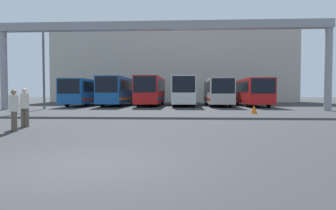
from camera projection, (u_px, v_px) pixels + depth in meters
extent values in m
plane|color=#2D3033|center=(82.00, 167.00, 6.01)|extent=(200.00, 200.00, 0.00)
cube|color=#B7B2A3|center=(174.00, 65.00, 53.96)|extent=(40.41, 12.00, 12.92)
cylinder|color=gray|center=(4.00, 71.00, 26.67)|extent=(0.60, 0.60, 6.93)
cylinder|color=gray|center=(328.00, 69.00, 25.07)|extent=(0.60, 0.60, 6.93)
cube|color=gray|center=(161.00, 26.00, 25.72)|extent=(28.76, 0.80, 0.70)
cube|color=#1959A5|center=(86.00, 91.00, 35.53)|extent=(2.53, 10.73, 2.67)
cube|color=black|center=(68.00, 86.00, 30.18)|extent=(2.33, 0.06, 1.49)
cube|color=black|center=(86.00, 87.00, 35.51)|extent=(2.56, 9.12, 1.12)
cube|color=red|center=(86.00, 99.00, 35.57)|extent=(2.56, 10.20, 0.24)
cylinder|color=black|center=(67.00, 102.00, 32.64)|extent=(0.28, 1.00, 1.00)
cylinder|color=black|center=(87.00, 102.00, 32.52)|extent=(0.28, 1.00, 1.00)
cylinder|color=black|center=(85.00, 101.00, 38.64)|extent=(0.28, 1.00, 1.00)
cylinder|color=black|center=(102.00, 101.00, 38.51)|extent=(0.28, 1.00, 1.00)
cube|color=#1959A5|center=(118.00, 90.00, 35.27)|extent=(2.53, 10.65, 2.91)
cube|color=black|center=(106.00, 84.00, 29.95)|extent=(2.32, 0.06, 1.63)
cube|color=black|center=(118.00, 86.00, 35.24)|extent=(2.56, 9.05, 1.22)
cube|color=orange|center=(118.00, 98.00, 35.30)|extent=(2.56, 10.12, 0.24)
cylinder|color=black|center=(102.00, 102.00, 32.41)|extent=(0.28, 1.01, 1.01)
cylinder|color=black|center=(122.00, 102.00, 32.28)|extent=(0.28, 1.01, 1.01)
cylinder|color=black|center=(115.00, 101.00, 38.36)|extent=(0.28, 1.01, 1.01)
cylinder|color=black|center=(132.00, 101.00, 38.23)|extent=(0.28, 1.01, 1.01)
cube|color=red|center=(151.00, 90.00, 35.44)|extent=(2.48, 11.43, 2.93)
cube|color=black|center=(145.00, 84.00, 29.73)|extent=(2.28, 0.06, 1.64)
cube|color=black|center=(151.00, 86.00, 35.41)|extent=(2.51, 9.72, 1.23)
cube|color=#1966B2|center=(151.00, 98.00, 35.47)|extent=(2.51, 10.86, 0.24)
cylinder|color=black|center=(138.00, 103.00, 32.36)|extent=(0.28, 0.91, 0.91)
cylinder|color=black|center=(158.00, 103.00, 32.24)|extent=(0.28, 0.91, 0.91)
cylinder|color=black|center=(146.00, 101.00, 38.74)|extent=(0.28, 0.91, 0.91)
cylinder|color=black|center=(162.00, 101.00, 38.62)|extent=(0.28, 0.91, 0.91)
cube|color=silver|center=(184.00, 90.00, 35.70)|extent=(2.47, 12.40, 2.93)
cube|color=black|center=(184.00, 84.00, 29.51)|extent=(2.28, 0.06, 1.64)
cube|color=black|center=(184.00, 86.00, 35.68)|extent=(2.50, 10.54, 1.23)
cube|color=black|center=(184.00, 98.00, 35.74)|extent=(2.50, 11.78, 0.24)
cylinder|color=black|center=(174.00, 102.00, 32.35)|extent=(0.28, 1.08, 1.08)
cylinder|color=black|center=(194.00, 102.00, 32.23)|extent=(0.28, 1.08, 1.08)
cylinder|color=black|center=(176.00, 100.00, 39.27)|extent=(0.28, 1.08, 1.08)
cylinder|color=black|center=(192.00, 100.00, 39.15)|extent=(0.28, 1.08, 1.08)
cube|color=beige|center=(217.00, 91.00, 34.60)|extent=(2.47, 10.62, 2.70)
cube|color=black|center=(223.00, 86.00, 29.30)|extent=(2.28, 0.06, 1.51)
cube|color=black|center=(217.00, 87.00, 34.58)|extent=(2.50, 9.02, 1.13)
cube|color=red|center=(217.00, 99.00, 34.63)|extent=(2.50, 10.09, 0.24)
cylinder|color=black|center=(210.00, 102.00, 31.74)|extent=(0.28, 1.07, 1.07)
cylinder|color=black|center=(231.00, 102.00, 31.62)|extent=(0.28, 1.07, 1.07)
cylinder|color=black|center=(206.00, 101.00, 37.67)|extent=(0.28, 1.07, 1.07)
cylinder|color=black|center=(223.00, 101.00, 37.55)|extent=(0.28, 1.07, 1.07)
cube|color=red|center=(252.00, 91.00, 34.17)|extent=(2.57, 10.20, 2.67)
cube|color=black|center=(263.00, 86.00, 29.08)|extent=(2.36, 0.06, 1.50)
cube|color=black|center=(252.00, 87.00, 34.15)|extent=(2.60, 8.67, 1.12)
cube|color=red|center=(252.00, 99.00, 34.20)|extent=(2.60, 9.69, 0.24)
cylinder|color=black|center=(247.00, 102.00, 31.43)|extent=(0.28, 1.06, 1.06)
cylinder|color=black|center=(269.00, 102.00, 31.30)|extent=(0.28, 1.06, 1.06)
cylinder|color=black|center=(237.00, 101.00, 37.13)|extent=(0.28, 1.06, 1.06)
cylinder|color=black|center=(256.00, 101.00, 37.00)|extent=(0.28, 1.06, 1.06)
cylinder|color=brown|center=(15.00, 122.00, 11.56)|extent=(0.18, 0.18, 0.77)
cylinder|color=brown|center=(14.00, 121.00, 11.68)|extent=(0.18, 0.18, 0.77)
cylinder|color=beige|center=(14.00, 103.00, 11.59)|extent=(0.34, 0.34, 0.64)
sphere|color=#8C6647|center=(14.00, 92.00, 11.58)|extent=(0.21, 0.21, 0.21)
cylinder|color=brown|center=(27.00, 118.00, 13.18)|extent=(0.18, 0.18, 0.81)
cylinder|color=brown|center=(23.00, 118.00, 13.17)|extent=(0.18, 0.18, 0.81)
cylinder|color=beige|center=(25.00, 101.00, 13.14)|extent=(0.35, 0.35, 0.67)
sphere|color=beige|center=(24.00, 91.00, 13.12)|extent=(0.22, 0.22, 0.22)
cone|color=orange|center=(254.00, 109.00, 21.62)|extent=(0.49, 0.49, 0.60)
cylinder|color=#595B60|center=(44.00, 68.00, 27.54)|extent=(0.20, 0.20, 7.65)
sphere|color=beige|center=(43.00, 24.00, 27.38)|extent=(0.36, 0.36, 0.36)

